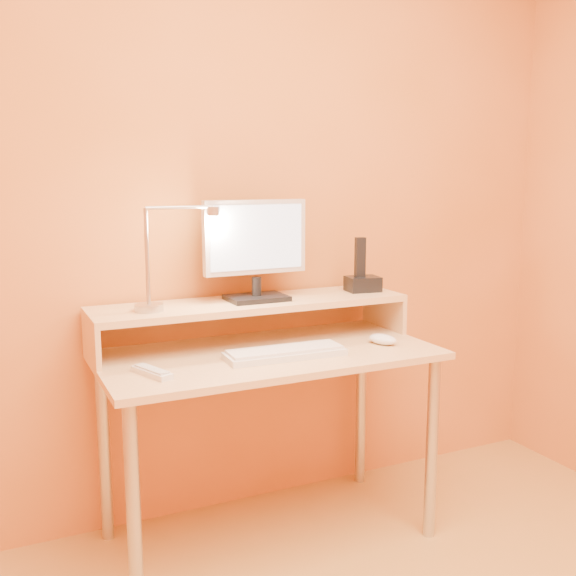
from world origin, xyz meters
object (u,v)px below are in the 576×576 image
keyboard (285,354)px  remote_control (152,373)px  lamp_base (149,308)px  monitor_panel (255,237)px  phone_dock (363,284)px  mouse (383,339)px

keyboard → remote_control: keyboard is taller
lamp_base → keyboard: 0.50m
monitor_panel → phone_dock: 0.51m
remote_control → monitor_panel: bearing=9.4°
keyboard → lamp_base: bearing=155.3°
mouse → monitor_panel: bearing=124.3°
keyboard → remote_control: bearing=-175.8°
phone_dock → keyboard: bearing=-144.4°
lamp_base → mouse: 0.87m
keyboard → mouse: bearing=2.9°
monitor_panel → mouse: 0.61m
phone_dock → remote_control: (-0.93, -0.26, -0.18)m
keyboard → remote_control: size_ratio=2.47×
mouse → remote_control: mouse is taller
lamp_base → keyboard: bearing=-27.0°
lamp_base → phone_dock: (0.88, 0.03, 0.02)m
phone_dock → remote_control: 0.99m
keyboard → monitor_panel: bearing=93.4°
phone_dock → mouse: 0.30m
mouse → remote_control: (-0.88, -0.02, -0.01)m
lamp_base → keyboard: lamp_base is taller
phone_dock → remote_control: phone_dock is taller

